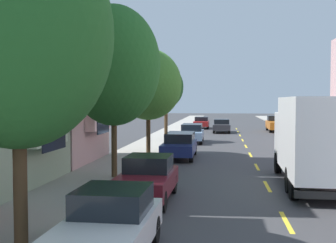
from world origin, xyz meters
TOP-DOWN VIEW (x-y plane):
  - ground_plane at (0.00, 30.00)m, footprint 160.00×160.00m
  - sidewalk_left at (-7.10, 28.00)m, footprint 3.20×120.00m
  - lane_centerline_dashes at (0.00, 24.50)m, footprint 0.14×47.20m
  - street_tree_nearest at (-6.40, 4.00)m, footprint 4.32×4.32m
  - street_tree_second at (-6.40, 12.58)m, footprint 3.99×3.99m
  - street_tree_third at (-6.40, 21.16)m, footprint 4.20×4.20m
  - street_tree_farthest at (-6.40, 29.74)m, footprint 2.90×2.90m
  - delivery_box_truck at (1.79, 12.11)m, footprint 2.62×7.67m
  - parked_wagon_sky at (-4.23, 29.50)m, footprint 1.87×4.72m
  - parked_hatchback_burgundy at (-4.36, 9.09)m, footprint 1.79×4.02m
  - parked_wagon_navy at (-4.29, 19.94)m, footprint 1.83×4.70m
  - parked_pickup_orange at (4.27, 43.01)m, footprint 2.06×5.32m
  - parked_sedan_red at (-4.25, 47.06)m, footprint 1.81×4.50m
  - parked_hatchback_white at (-4.21, 3.54)m, footprint 1.79×4.02m
  - moving_charcoal_sedan at (-1.80, 40.77)m, footprint 1.80×4.50m

SIDE VIEW (x-z plane):
  - ground_plane at x=0.00m, z-range 0.00..0.00m
  - lane_centerline_dashes at x=0.00m, z-range 0.00..0.01m
  - sidewalk_left at x=-7.10m, z-range 0.00..0.14m
  - parked_sedan_red at x=-4.25m, z-range 0.03..1.46m
  - moving_charcoal_sedan at x=-1.80m, z-range 0.03..1.46m
  - parked_hatchback_burgundy at x=-4.36m, z-range 0.01..1.51m
  - parked_hatchback_white at x=-4.21m, z-range 0.01..1.51m
  - parked_wagon_sky at x=-4.23m, z-range 0.05..1.55m
  - parked_wagon_navy at x=-4.29m, z-range 0.05..1.55m
  - parked_pickup_orange at x=4.27m, z-range -0.04..1.69m
  - delivery_box_truck at x=1.79m, z-range 0.21..3.76m
  - street_tree_third at x=-6.40m, z-range 1.17..7.70m
  - street_tree_farthest at x=-6.40m, z-range 1.45..7.64m
  - street_tree_second at x=-6.40m, z-range 1.24..8.59m
  - street_tree_nearest at x=-6.40m, z-range 1.22..8.62m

